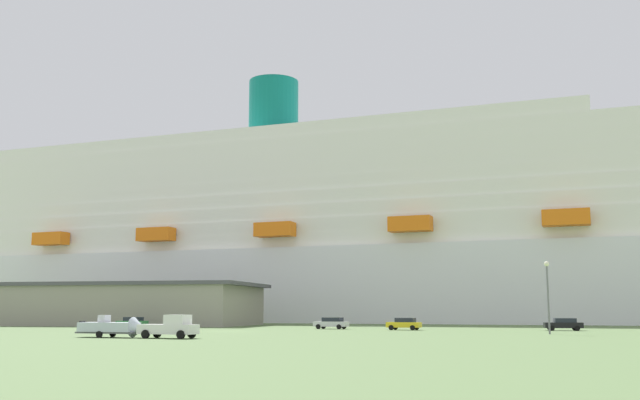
{
  "coord_description": "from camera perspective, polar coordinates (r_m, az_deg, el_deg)",
  "views": [
    {
      "loc": [
        33.14,
        -86.77,
        2.68
      ],
      "look_at": [
        4.32,
        29.93,
        20.59
      ],
      "focal_mm": 41.34,
      "sensor_mm": 36.0,
      "label": 1
    }
  ],
  "objects": [
    {
      "name": "ground_plane",
      "position": [
        121.41,
        -2.0,
        -9.73
      ],
      "size": [
        600.0,
        600.0,
        0.0
      ],
      "primitive_type": "plane",
      "color": "#567042"
    },
    {
      "name": "cruise_ship",
      "position": [
        154.68,
        8.05,
        -3.15
      ],
      "size": [
        281.06,
        62.11,
        60.9
      ],
      "color": "white",
      "rests_on": "ground_plane"
    },
    {
      "name": "terminal_building",
      "position": [
        137.1,
        -18.71,
        -7.66
      ],
      "size": [
        66.83,
        24.51,
        7.1
      ],
      "color": "gray",
      "rests_on": "ground_plane"
    },
    {
      "name": "pickup_truck",
      "position": [
        71.3,
        -11.5,
        -9.62
      ],
      "size": [
        5.78,
        2.74,
        2.2
      ],
      "color": "white",
      "rests_on": "ground_plane"
    },
    {
      "name": "small_boat_on_trailer",
      "position": [
        74.63,
        -15.55,
        -9.49
      ],
      "size": [
        8.14,
        2.75,
        2.15
      ],
      "color": "#595960",
      "rests_on": "ground_plane"
    },
    {
      "name": "street_lamp",
      "position": [
        85.32,
        17.21,
        -6.41
      ],
      "size": [
        0.56,
        0.56,
        7.96
      ],
      "color": "slate",
      "rests_on": "ground_plane"
    },
    {
      "name": "parked_car_yellow_taxi",
      "position": [
        98.99,
        6.54,
        -9.49
      ],
      "size": [
        4.64,
        2.66,
        1.58
      ],
      "color": "yellow",
      "rests_on": "ground_plane"
    },
    {
      "name": "parked_car_green_wagon",
      "position": [
        113.25,
        -14.32,
        -9.15
      ],
      "size": [
        4.77,
        2.55,
        1.58
      ],
      "color": "#2D723F",
      "rests_on": "ground_plane"
    },
    {
      "name": "parked_car_silver_sedan",
      "position": [
        103.56,
        0.9,
        -9.49
      ],
      "size": [
        4.95,
        2.65,
        1.58
      ],
      "color": "silver",
      "rests_on": "ground_plane"
    },
    {
      "name": "parked_car_black_coupe",
      "position": [
        100.57,
        18.35,
        -9.1
      ],
      "size": [
        4.86,
        2.36,
        1.58
      ],
      "color": "black",
      "rests_on": "ground_plane"
    }
  ]
}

